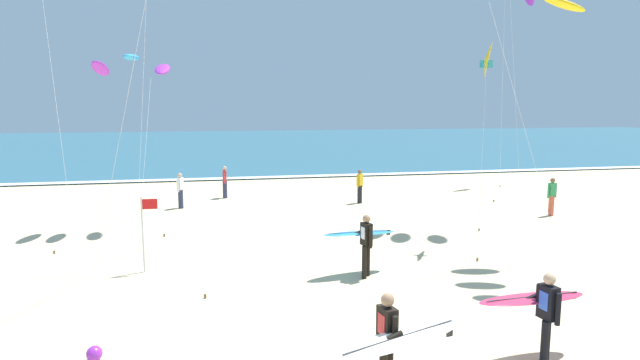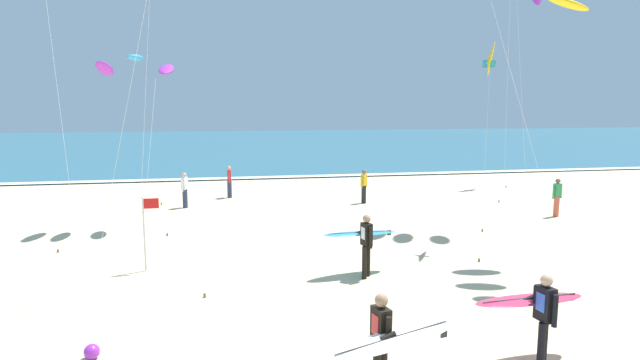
# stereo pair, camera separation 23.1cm
# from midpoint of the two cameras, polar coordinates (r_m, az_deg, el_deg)

# --- Properties ---
(ground_plane) EXTENTS (160.00, 160.00, 0.00)m
(ground_plane) POSITION_cam_midpoint_polar(r_m,az_deg,el_deg) (10.24, 3.98, -18.19)
(ground_plane) COLOR beige
(ocean_water) EXTENTS (160.00, 60.00, 0.08)m
(ocean_water) POSITION_cam_midpoint_polar(r_m,az_deg,el_deg) (61.97, -9.24, 3.99)
(ocean_water) COLOR #2D6075
(ocean_water) RESTS_ON ground
(shoreline_foam) EXTENTS (160.00, 0.93, 0.01)m
(shoreline_foam) POSITION_cam_midpoint_polar(r_m,az_deg,el_deg) (32.46, -7.04, 0.29)
(shoreline_foam) COLOR white
(shoreline_foam) RESTS_ON ocean_water
(surfer_lead) EXTENTS (2.21, 1.10, 1.71)m
(surfer_lead) POSITION_cam_midpoint_polar(r_m,az_deg,el_deg) (13.93, 4.32, -6.38)
(surfer_lead) COLOR black
(surfer_lead) RESTS_ON ground
(surfer_trailing) EXTENTS (2.35, 1.06, 1.71)m
(surfer_trailing) POSITION_cam_midpoint_polar(r_m,az_deg,el_deg) (10.11, 22.52, -12.72)
(surfer_trailing) COLOR black
(surfer_trailing) RESTS_ON ground
(surfer_third) EXTENTS (2.26, 1.15, 1.71)m
(surfer_third) POSITION_cam_midpoint_polar(r_m,az_deg,el_deg) (8.26, 7.27, -16.97)
(surfer_third) COLOR black
(surfer_third) RESTS_ON ground
(kite_delta_golden_low) EXTENTS (1.28, 2.09, 6.56)m
(kite_delta_golden_low) POSITION_cam_midpoint_polar(r_m,az_deg,el_deg) (17.59, 17.53, 12.49)
(kite_delta_golden_low) COLOR yellow
(kite_delta_golden_low) RESTS_ON ground
(kite_arc_cobalt_distant) EXTENTS (2.71, 5.18, 6.35)m
(kite_arc_cobalt_distant) POSITION_cam_midpoint_polar(r_m,az_deg,el_deg) (20.20, -20.40, 11.79)
(kite_arc_cobalt_distant) COLOR purple
(kite_arc_cobalt_distant) RESTS_ON ground
(bystander_yellow_top) EXTENTS (0.38, 0.38, 1.59)m
(bystander_yellow_top) POSITION_cam_midpoint_polar(r_m,az_deg,el_deg) (24.16, 4.14, -0.67)
(bystander_yellow_top) COLOR black
(bystander_yellow_top) RESTS_ON ground
(bystander_red_top) EXTENTS (0.22, 0.50, 1.59)m
(bystander_red_top) POSITION_cam_midpoint_polar(r_m,az_deg,el_deg) (25.88, -10.72, -0.20)
(bystander_red_top) COLOR #2D334C
(bystander_red_top) RESTS_ON ground
(bystander_green_top) EXTENTS (0.49, 0.25, 1.59)m
(bystander_green_top) POSITION_cam_midpoint_polar(r_m,az_deg,el_deg) (23.38, 23.96, -1.67)
(bystander_green_top) COLOR #D8593F
(bystander_green_top) RESTS_ON ground
(bystander_white_top) EXTENTS (0.30, 0.46, 1.59)m
(bystander_white_top) POSITION_cam_midpoint_polar(r_m,az_deg,el_deg) (23.75, -15.43, -1.10)
(bystander_white_top) COLOR #2D334C
(bystander_white_top) RESTS_ON ground
(lifeguard_flag) EXTENTS (0.45, 0.05, 2.10)m
(lifeguard_flag) POSITION_cam_midpoint_polar(r_m,az_deg,el_deg) (14.95, -19.22, -4.93)
(lifeguard_flag) COLOR silver
(lifeguard_flag) RESTS_ON ground
(beach_ball) EXTENTS (0.28, 0.28, 0.28)m
(beach_ball) POSITION_cam_midpoint_polar(r_m,az_deg,el_deg) (10.63, -24.25, -17.07)
(beach_ball) COLOR purple
(beach_ball) RESTS_ON ground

